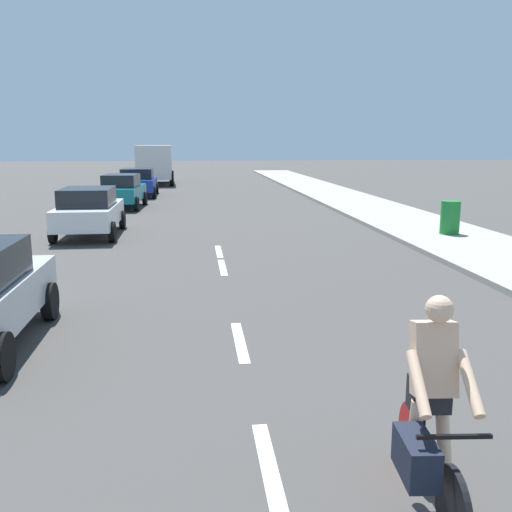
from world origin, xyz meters
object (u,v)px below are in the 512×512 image
at_px(parked_car_blue, 138,181).
at_px(trash_bin_far, 450,217).
at_px(cyclist, 429,417).
at_px(delivery_truck, 155,164).
at_px(parked_car_white, 89,210).
at_px(parked_car_teal, 122,190).

bearing_deg(parked_car_blue, trash_bin_far, -55.62).
bearing_deg(cyclist, delivery_truck, -78.57).
relative_size(cyclist, parked_car_white, 0.43).
relative_size(parked_car_teal, parked_car_blue, 0.87).
height_order(cyclist, parked_car_white, cyclist).
bearing_deg(parked_car_blue, delivery_truck, 86.98).
bearing_deg(parked_car_white, cyclist, -71.27).
relative_size(parked_car_teal, delivery_truck, 0.64).
height_order(cyclist, parked_car_teal, cyclist).
distance_m(parked_car_white, parked_car_teal, 8.08).
xyz_separation_m(parked_car_white, parked_car_blue, (0.23, 14.17, 0.00)).
relative_size(parked_car_blue, delivery_truck, 0.73).
xyz_separation_m(parked_car_teal, parked_car_blue, (0.15, 6.10, 0.01)).
relative_size(parked_car_white, parked_car_teal, 1.04).
distance_m(cyclist, parked_car_blue, 29.45).
bearing_deg(parked_car_white, delivery_truck, 87.85).
bearing_deg(parked_car_white, parked_car_blue, 88.32).
xyz_separation_m(parked_car_teal, trash_bin_far, (11.36, -9.77, -0.17)).
bearing_deg(trash_bin_far, delivery_truck, 113.39).
xyz_separation_m(cyclist, parked_car_teal, (-5.16, 22.92, 0.01)).
height_order(parked_car_white, parked_car_teal, same).
xyz_separation_m(parked_car_white, delivery_truck, (0.58, 23.45, 0.67)).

